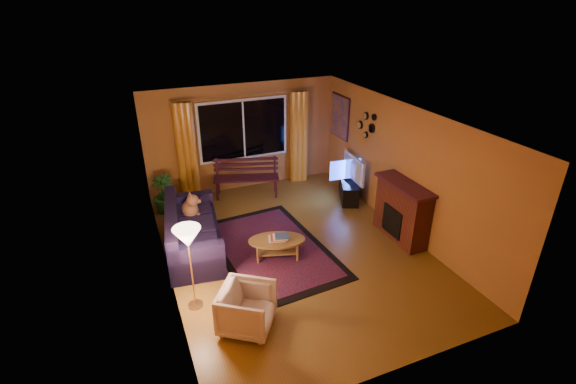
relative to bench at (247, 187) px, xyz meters
name	(u,v)px	position (x,y,z in m)	size (l,w,h in m)	color
floor	(294,250)	(0.12, -2.49, -0.23)	(4.50, 6.00, 0.02)	brown
ceiling	(295,118)	(0.12, -2.49, 2.29)	(4.50, 6.00, 0.02)	white
wall_back	(243,137)	(0.12, 0.52, 1.03)	(4.50, 0.02, 2.50)	#C07933
wall_left	(160,213)	(-2.14, -2.49, 1.03)	(0.02, 6.00, 2.50)	#C07933
wall_right	(403,169)	(2.38, -2.49, 1.03)	(0.02, 6.00, 2.50)	#C07933
window	(244,130)	(0.12, 0.46, 1.23)	(2.00, 0.02, 1.30)	black
curtain_rod	(243,95)	(0.12, 0.41, 2.03)	(0.03, 0.03, 3.20)	#BF8C3F
curtain_left	(187,152)	(-1.23, 0.39, 0.90)	(0.36, 0.36, 2.24)	orange
curtain_right	(298,137)	(1.47, 0.39, 0.90)	(0.36, 0.36, 2.24)	orange
bench	(247,187)	(0.00, 0.00, 0.00)	(1.49, 0.44, 0.45)	#37121E
potted_plant	(163,194)	(-1.88, -0.05, 0.19)	(0.46, 0.46, 0.83)	#235B1E
sofa	(193,229)	(-1.57, -1.77, 0.21)	(0.91, 2.12, 0.86)	black
dog	(190,206)	(-1.52, -1.30, 0.43)	(0.30, 0.42, 0.45)	#A16441
armchair	(247,307)	(-1.27, -4.05, 0.14)	(0.71, 0.66, 0.73)	beige
floor_lamp	(191,269)	(-1.88, -3.32, 0.46)	(0.23, 0.23, 1.36)	#BF8C3F
rug	(271,249)	(-0.28, -2.33, -0.21)	(1.87, 2.96, 0.02)	maroon
coffee_table	(277,248)	(-0.25, -2.59, -0.04)	(1.01, 1.01, 0.37)	olive
tv_console	(348,189)	(2.12, -1.01, 0.00)	(0.36, 1.07, 0.45)	black
television	(350,169)	(2.12, -1.01, 0.51)	(0.98, 0.13, 0.56)	black
fireplace	(402,212)	(2.17, -2.89, 0.33)	(0.40, 1.20, 1.10)	maroon
mirror_cluster	(366,123)	(2.33, -1.19, 1.58)	(0.06, 0.60, 0.56)	black
painting	(340,117)	(2.34, -0.04, 1.43)	(0.04, 0.76, 0.96)	#C96618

